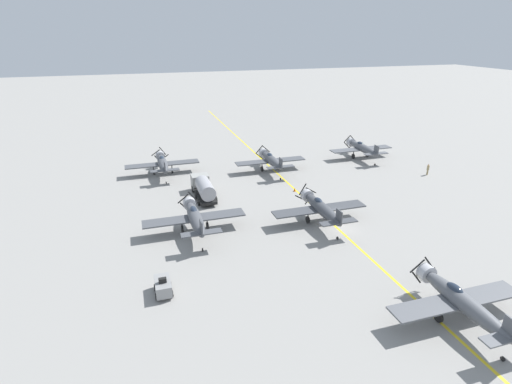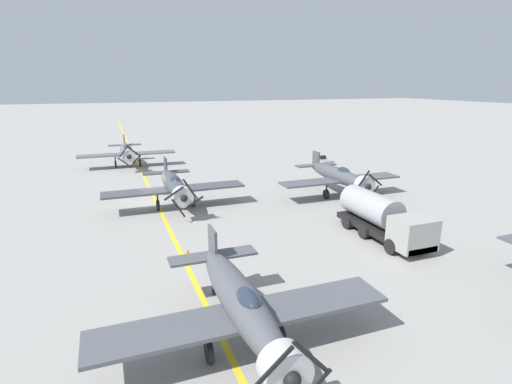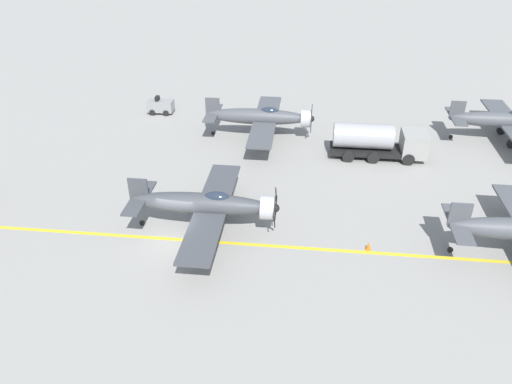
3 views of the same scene
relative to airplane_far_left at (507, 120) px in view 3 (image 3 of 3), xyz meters
name	(u,v)px [view 3 (image 3 of 3)]	position (x,y,z in m)	size (l,w,h in m)	color
ground_plane	(174,239)	(18.26, -26.10, -2.01)	(400.00, 400.00, 0.00)	gray
taxiway_stripe	(174,239)	(18.26, -26.10, -2.01)	(0.30, 160.00, 0.01)	yellow
airplane_far_left	(507,120)	(0.00, 0.00, 0.00)	(12.00, 9.98, 3.65)	#4B4E53
airplane_mid_left	(261,117)	(1.69, -22.05, 0.00)	(12.00, 9.98, 3.65)	#4C4E53
airplane_mid_center	(206,204)	(16.92, -24.11, 0.00)	(12.00, 9.98, 3.65)	#42454A
fuel_tanker	(379,141)	(4.63, -11.74, -0.50)	(2.68, 8.00, 2.98)	black
tow_tractor	(160,106)	(-3.06, -32.99, -1.22)	(1.57, 2.60, 1.79)	gray
traffic_cone	(368,246)	(17.95, -13.51, -1.74)	(0.36, 0.36, 0.55)	orange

